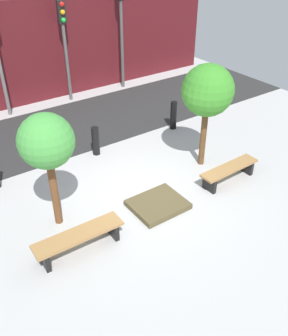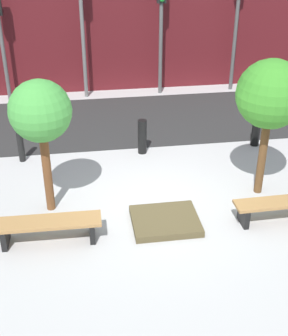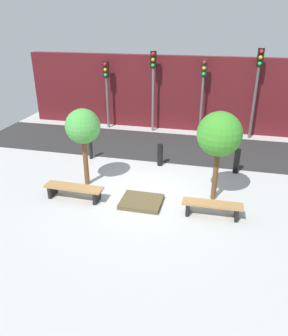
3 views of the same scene
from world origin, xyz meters
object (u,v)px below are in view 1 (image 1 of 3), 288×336
(bench_right, at_px, (229,171))
(bollard_left, at_px, (96,141))
(tree_behind_right_bench, at_px, (208,91))
(planter_bed, at_px, (158,204))
(bench_left, at_px, (79,238))
(traffic_light_east, at_px, (121,16))
(bollard_center, at_px, (173,115))
(traffic_light_mid_east, at_px, (64,34))
(tree_behind_left_bench, at_px, (46,143))

(bench_right, relative_size, bollard_left, 2.04)
(bench_right, bearing_deg, tree_behind_right_bench, 88.82)
(planter_bed, bearing_deg, bench_left, -174.84)
(bench_left, relative_size, traffic_light_east, 0.46)
(bench_right, distance_m, bollard_center, 3.38)
(tree_behind_right_bench, bearing_deg, bollard_left, 135.14)
(tree_behind_right_bench, height_order, bollard_center, tree_behind_right_bench)
(tree_behind_right_bench, relative_size, traffic_light_east, 0.70)
(traffic_light_mid_east, xyz_separation_m, traffic_light_east, (2.44, 0.00, 0.34))
(bench_left, height_order, bollard_center, bollard_center)
(bench_left, height_order, traffic_light_mid_east, traffic_light_mid_east)
(traffic_light_mid_east, bearing_deg, planter_bed, -99.44)
(bollard_center, bearing_deg, planter_bed, -133.73)
(bench_right, relative_size, tree_behind_right_bench, 0.62)
(bollard_center, distance_m, traffic_light_mid_east, 5.03)
(bench_right, relative_size, traffic_light_mid_east, 0.49)
(bench_left, distance_m, planter_bed, 2.24)
(bench_left, distance_m, traffic_light_east, 9.90)
(bollard_left, height_order, bollard_center, bollard_center)
(bench_right, bearing_deg, traffic_light_east, 77.96)
(bollard_center, bearing_deg, traffic_light_east, 80.54)
(tree_behind_left_bench, bearing_deg, planter_bed, -21.73)
(bench_right, height_order, traffic_light_east, traffic_light_east)
(bench_right, bearing_deg, bollard_center, 76.17)
(bollard_left, relative_size, traffic_light_east, 0.21)
(tree_behind_left_bench, bearing_deg, bench_left, -90.00)
(planter_bed, xyz_separation_m, traffic_light_east, (3.66, 7.35, 2.80))
(planter_bed, relative_size, bollard_left, 1.47)
(planter_bed, xyz_separation_m, bollard_left, (0.00, 3.09, 0.37))
(bollard_center, bearing_deg, tree_behind_left_bench, -156.90)
(planter_bed, bearing_deg, bollard_left, 90.00)
(bench_left, distance_m, traffic_light_mid_east, 8.58)
(bench_left, relative_size, bench_right, 1.08)
(tree_behind_right_bench, bearing_deg, traffic_light_mid_east, 98.76)
(planter_bed, relative_size, tree_behind_right_bench, 0.44)
(bollard_left, bearing_deg, bench_left, -123.98)
(tree_behind_right_bench, xyz_separation_m, bollard_center, (0.74, 2.21, -1.73))
(planter_bed, bearing_deg, tree_behind_left_bench, 158.27)
(planter_bed, distance_m, tree_behind_right_bench, 3.20)
(bollard_center, bearing_deg, traffic_light_mid_east, 112.17)
(bench_right, bearing_deg, planter_bed, 173.67)
(bench_right, bearing_deg, bench_left, 178.82)
(bench_right, xyz_separation_m, planter_bed, (-2.22, 0.20, -0.25))
(tree_behind_right_bench, bearing_deg, tree_behind_left_bench, 180.00)
(bench_right, relative_size, bollard_center, 1.88)
(planter_bed, height_order, bollard_left, bollard_left)
(bench_left, bearing_deg, bollard_left, 57.20)
(traffic_light_mid_east, bearing_deg, tree_behind_right_bench, -81.24)
(bench_right, relative_size, tree_behind_left_bench, 0.66)
(bench_left, xyz_separation_m, bench_right, (4.43, -0.00, -0.01))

